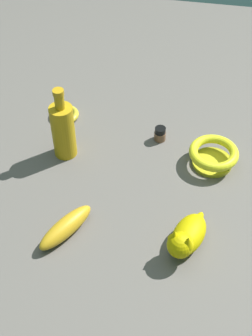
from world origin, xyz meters
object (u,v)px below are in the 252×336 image
(cat_figurine, at_px, (186,237))
(nail_polish_jar, at_px, (160,134))
(bowl, at_px, (213,155))
(bottle_tall, at_px, (63,130))
(bangle, at_px, (65,114))
(banana, at_px, (66,227))

(cat_figurine, relative_size, nail_polish_jar, 3.86)
(cat_figurine, bearing_deg, nail_polish_jar, -73.06)
(cat_figurine, xyz_separation_m, bowl, (-0.04, -0.27, -0.00))
(bottle_tall, relative_size, nail_polish_jar, 5.14)
(bottle_tall, bearing_deg, bangle, -72.95)
(bottle_tall, height_order, cat_figurine, bottle_tall)
(cat_figurine, bearing_deg, banana, 2.84)
(cat_figurine, distance_m, bowl, 0.28)
(bottle_tall, height_order, bowl, bottle_tall)
(banana, distance_m, nail_polish_jar, 0.39)
(bowl, bearing_deg, bangle, -14.51)
(cat_figurine, bearing_deg, bangle, -44.71)
(bowl, xyz_separation_m, nail_polish_jar, (0.15, -0.07, -0.01))
(banana, distance_m, bottle_tall, 0.27)
(bangle, relative_size, bottle_tall, 0.40)
(banana, xyz_separation_m, bangle, (0.12, -0.40, -0.01))
(bottle_tall, xyz_separation_m, bowl, (-0.39, -0.03, -0.05))
(cat_figurine, height_order, bowl, cat_figurine)
(cat_figurine, xyz_separation_m, nail_polish_jar, (0.10, -0.34, -0.02))
(bangle, height_order, bowl, bowl)
(bowl, bearing_deg, bottle_tall, 4.71)
(bowl, height_order, nail_polish_jar, bowl)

